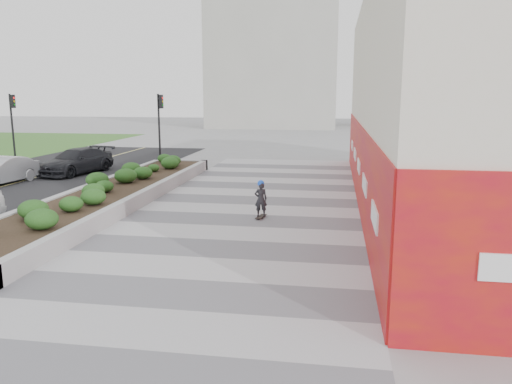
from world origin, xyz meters
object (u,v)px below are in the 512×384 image
car_dark (77,161)px  car_silver (0,171)px  skateboarder (261,199)px  traffic_signal_far (13,118)px  planter (112,192)px  traffic_signal_near (160,119)px

car_dark → car_silver: bearing=-104.2°
skateboarder → car_dark: 13.84m
traffic_signal_far → skateboarder: 20.74m
planter → skateboarder: (6.11, -1.64, 0.26)m
planter → skateboarder: size_ratio=13.58×
skateboarder → traffic_signal_far: bearing=155.4°
skateboarder → traffic_signal_near: bearing=132.6°
planter → traffic_signal_near: traffic_signal_near is taller
car_silver → car_dark: 4.08m
traffic_signal_far → car_silver: 8.40m
planter → skateboarder: skateboarder is taller
planter → car_silver: car_silver is taller
traffic_signal_near → traffic_signal_far: bearing=-176.9°
planter → traffic_signal_near: bearing=99.3°
planter → traffic_signal_far: size_ratio=4.29×
traffic_signal_far → car_dark: 7.13m
traffic_signal_near → car_silver: 9.40m
planter → car_silver: size_ratio=4.65×
skateboarder → car_silver: size_ratio=0.34×
planter → car_dark: (-5.04, 6.57, 0.25)m
planter → car_dark: size_ratio=3.93×
traffic_signal_near → skateboarder: 14.60m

